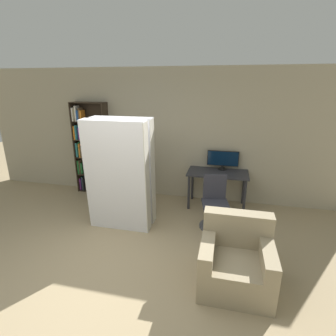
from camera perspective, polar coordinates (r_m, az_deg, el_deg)
The scene contains 9 objects.
ground_plane at distance 3.72m, azimuth -13.79°, elevation -22.45°, with size 16.00×16.00×0.00m, color #9E8966.
wall_back at distance 5.56m, azimuth -1.94°, elevation 7.25°, with size 8.00×0.06×2.70m.
desk at distance 5.25m, azimuth 10.73°, elevation -1.97°, with size 1.17×0.61×0.72m.
monitor at distance 5.35m, azimuth 11.85°, elevation 1.89°, with size 0.62×0.17×0.38m.
office_chair at distance 4.62m, azimuth 10.16°, elevation -8.35°, with size 0.52×0.52×0.90m.
bookshelf at distance 6.11m, azimuth -16.81°, elevation 4.38°, with size 0.76×0.28×2.01m.
mattress_near at distance 4.33m, azimuth -10.98°, elevation -1.93°, with size 1.05×0.29×1.87m.
mattress_far at distance 4.61m, azimuth -9.38°, elevation -0.61°, with size 1.05×0.27×1.86m.
armchair at distance 3.49m, azimuth 14.54°, elevation -18.91°, with size 0.85×0.80×0.85m.
Camera 1 is at (1.42, -2.48, 2.38)m, focal length 28.00 mm.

